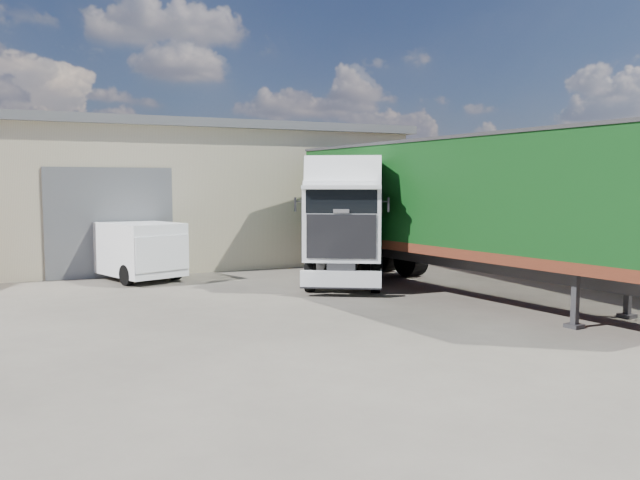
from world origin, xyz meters
name	(u,v)px	position (x,y,z in m)	size (l,w,h in m)	color
ground	(256,342)	(0.00, 0.00, 0.00)	(120.00, 120.00, 0.00)	#272520
brick_boundary_wall	(525,236)	(11.50, 6.00, 1.25)	(0.35, 26.00, 2.50)	brown
tractor_unit	(345,232)	(4.38, 5.50, 1.62)	(4.55, 5.97, 3.84)	black
box_trailer	(466,201)	(6.83, 2.91, 2.60)	(4.95, 13.12, 4.27)	#2D2D30
panel_van	(130,249)	(-1.43, 9.62, 0.95)	(3.37, 4.85, 1.84)	black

